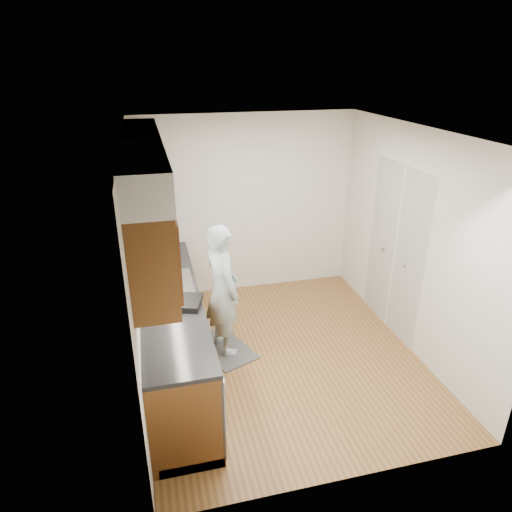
{
  "coord_description": "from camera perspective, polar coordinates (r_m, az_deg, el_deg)",
  "views": [
    {
      "loc": [
        -1.33,
        -4.16,
        3.14
      ],
      "look_at": [
        -0.24,
        0.25,
        1.16
      ],
      "focal_mm": 32.0,
      "sensor_mm": 36.0,
      "label": 1
    }
  ],
  "objects": [
    {
      "name": "soap_bottle_b",
      "position": [
        5.26,
        -10.21,
        -0.45
      ],
      "size": [
        0.1,
        0.11,
        0.18
      ],
      "primitive_type": "imported",
      "rotation": [
        0.0,
        0.0,
        -0.33
      ],
      "color": "silver",
      "rests_on": "counter"
    },
    {
      "name": "wall_right",
      "position": [
        5.38,
        18.95,
        1.67
      ],
      "size": [
        0.02,
        3.5,
        2.5
      ],
      "primitive_type": "cube",
      "color": "silver",
      "rests_on": "floor"
    },
    {
      "name": "wall_left",
      "position": [
        4.57,
        -14.78,
        -1.66
      ],
      "size": [
        0.02,
        3.5,
        2.5
      ],
      "primitive_type": "cube",
      "color": "silver",
      "rests_on": "floor"
    },
    {
      "name": "steel_can",
      "position": [
        5.26,
        -9.96,
        -0.8
      ],
      "size": [
        0.08,
        0.08,
        0.12
      ],
      "primitive_type": "cylinder",
      "rotation": [
        0.0,
        0.0,
        0.16
      ],
      "color": "#A5A5AA",
      "rests_on": "counter"
    },
    {
      "name": "soap_bottle_a",
      "position": [
        5.32,
        -12.07,
        0.27
      ],
      "size": [
        0.11,
        0.11,
        0.28
      ],
      "primitive_type": "imported",
      "rotation": [
        0.0,
        0.0,
        -0.01
      ],
      "color": "silver",
      "rests_on": "counter"
    },
    {
      "name": "counter",
      "position": [
        4.93,
        -10.35,
        -9.35
      ],
      "size": [
        0.64,
        2.8,
        1.3
      ],
      "color": "brown",
      "rests_on": "floor"
    },
    {
      "name": "floor",
      "position": [
        5.38,
        3.15,
        -12.16
      ],
      "size": [
        3.5,
        3.5,
        0.0
      ],
      "primitive_type": "plane",
      "color": "olive",
      "rests_on": "ground"
    },
    {
      "name": "floor_mat",
      "position": [
        5.47,
        -4.0,
        -11.4
      ],
      "size": [
        0.74,
        0.92,
        0.02
      ],
      "primitive_type": "cube",
      "rotation": [
        0.0,
        0.0,
        0.39
      ],
      "color": "#59595B",
      "rests_on": "floor"
    },
    {
      "name": "closet_door",
      "position": [
        5.68,
        16.99,
        0.66
      ],
      "size": [
        0.02,
        1.22,
        2.05
      ],
      "primitive_type": "cube",
      "color": "silver",
      "rests_on": "wall_right"
    },
    {
      "name": "upper_cabinets",
      "position": [
        4.37,
        -13.52,
        7.12
      ],
      "size": [
        0.47,
        2.8,
        1.21
      ],
      "color": "brown",
      "rests_on": "wall_left"
    },
    {
      "name": "wall_back",
      "position": [
        6.35,
        -1.2,
        6.26
      ],
      "size": [
        3.0,
        0.02,
        2.5
      ],
      "primitive_type": "cube",
      "color": "silver",
      "rests_on": "floor"
    },
    {
      "name": "dish_rack",
      "position": [
        4.48,
        -9.33,
        -5.73
      ],
      "size": [
        0.45,
        0.41,
        0.06
      ],
      "primitive_type": "cube",
      "rotation": [
        0.0,
        0.0,
        -0.31
      ],
      "color": "black",
      "rests_on": "counter"
    },
    {
      "name": "person",
      "position": [
        5.02,
        -4.28,
        -3.17
      ],
      "size": [
        0.57,
        0.7,
        1.74
      ],
      "primitive_type": "imported",
      "rotation": [
        0.0,
        0.0,
        1.86
      ],
      "color": "#9DB6BF",
      "rests_on": "floor_mat"
    },
    {
      "name": "soap_bottle_c",
      "position": [
        5.55,
        -10.49,
        0.71
      ],
      "size": [
        0.17,
        0.17,
        0.16
      ],
      "primitive_type": "imported",
      "rotation": [
        0.0,
        0.0,
        0.65
      ],
      "color": "silver",
      "rests_on": "counter"
    },
    {
      "name": "ceiling",
      "position": [
        4.42,
        3.89,
        15.2
      ],
      "size": [
        3.5,
        3.5,
        0.0
      ],
      "primitive_type": "plane",
      "rotation": [
        3.14,
        0.0,
        0.0
      ],
      "color": "white",
      "rests_on": "wall_left"
    }
  ]
}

